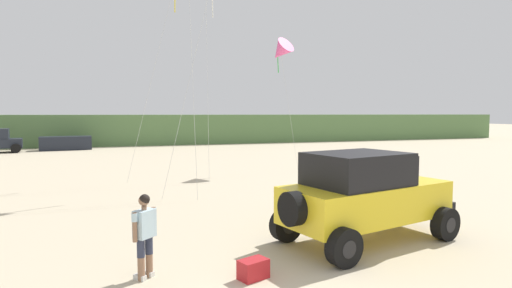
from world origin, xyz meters
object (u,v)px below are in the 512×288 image
Objects in this scene: person_watching at (145,231)px; cooler_box at (253,269)px; kite_green_box at (281,51)px; distant_sedan at (66,143)px; jeep at (365,194)px.

person_watching reaches higher than cooler_box.
cooler_box is 0.07× the size of kite_green_box.
kite_green_box is (13.56, -17.42, 6.20)m from distant_sedan.
cooler_box is (2.00, -0.67, -0.75)m from person_watching.
person_watching is 17.59m from kite_green_box.
jeep is 32.71m from distant_sedan.
kite_green_box reaches higher than cooler_box.
person_watching is at bearing -86.62° from distant_sedan.
distant_sedan is at bearing 99.16° from person_watching.
cooler_box is at bearing -113.34° from kite_green_box.
jeep is 0.65× the size of kite_green_box.
jeep is 1.19× the size of distant_sedan.
jeep is 3.01× the size of person_watching.
person_watching is at bearing -120.62° from kite_green_box.
person_watching is 0.22× the size of kite_green_box.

